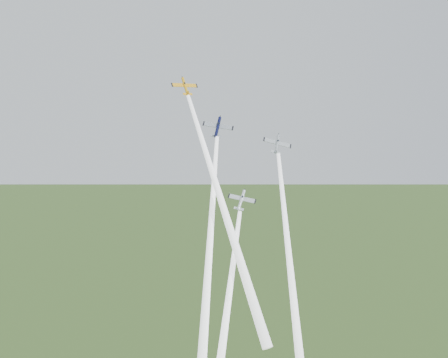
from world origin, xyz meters
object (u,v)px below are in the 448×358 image
plane_silver_low (241,200)px  plane_silver_right (277,144)px  plane_navy (218,127)px  plane_yellow (185,86)px

plane_silver_low → plane_silver_right: bearing=66.6°
plane_silver_right → plane_silver_low: 20.84m
plane_navy → plane_silver_low: bearing=-61.9°
plane_silver_right → plane_silver_low: plane_silver_right is taller
plane_silver_right → plane_silver_low: bearing=-129.2°
plane_silver_right → plane_navy: bearing=177.1°
plane_yellow → plane_silver_right: 28.09m
plane_silver_right → plane_silver_low: (-10.16, -12.93, -12.79)m
plane_navy → plane_silver_low: (5.19, -13.44, -17.13)m
plane_yellow → plane_silver_low: (13.55, -15.64, -27.62)m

